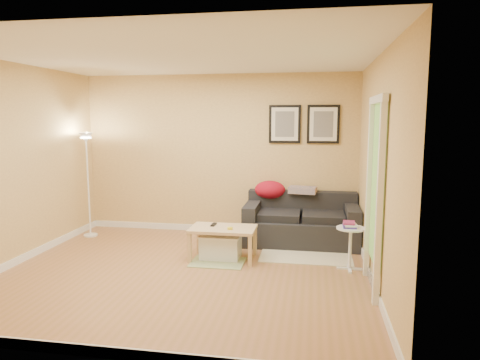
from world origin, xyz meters
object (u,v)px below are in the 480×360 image
Objects in this scene: floor_lamp at (88,188)px; book_stack at (350,224)px; side_table at (350,249)px; sofa at (301,219)px; storage_bin at (221,246)px; coffee_table at (223,243)px.

book_stack is at bearing -12.87° from floor_lamp.
book_stack is (-0.01, 0.02, 0.31)m from side_table.
sofa is 1.26m from book_stack.
floor_lamp is (-2.32, 0.76, 0.63)m from storage_bin.
storage_bin is at bearing -18.05° from floor_lamp.
sofa is at bearing 120.42° from side_table.
floor_lamp is at bearing -177.32° from sofa.
coffee_table is at bearing -18.29° from floor_lamp.
floor_lamp reaches higher than sofa.
coffee_table is 1.69m from book_stack.
sofa reaches higher than coffee_table.
storage_bin is 2.54× the size of book_stack.
storage_bin is 0.32× the size of floor_lamp.
side_table is (1.70, -0.17, 0.11)m from storage_bin.
sofa is 3.12× the size of side_table.
sofa is 1.94× the size of coffee_table.
side_table reaches higher than coffee_table.
coffee_table is 0.07m from storage_bin.
side_table is 2.55× the size of book_stack.
coffee_table is at bearing -175.88° from book_stack.
coffee_table is 2.55m from floor_lamp.
side_table is 0.31m from book_stack.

